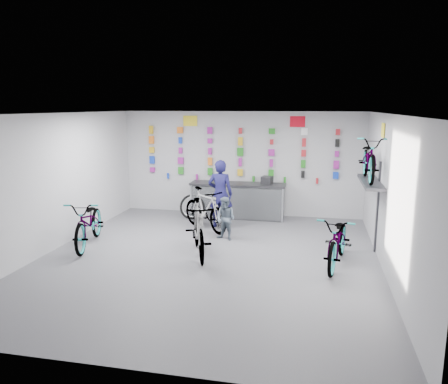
% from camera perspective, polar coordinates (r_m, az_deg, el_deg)
% --- Properties ---
extents(floor, '(8.00, 8.00, 0.00)m').
position_cam_1_polar(floor, '(9.26, -2.11, -8.71)').
color(floor, '#4E4D52').
rests_on(floor, ground).
extents(ceiling, '(8.00, 8.00, 0.00)m').
position_cam_1_polar(ceiling, '(8.71, -2.25, 10.19)').
color(ceiling, white).
rests_on(ceiling, wall_back).
extents(wall_back, '(7.00, 0.00, 7.00)m').
position_cam_1_polar(wall_back, '(12.74, 2.18, 3.73)').
color(wall_back, '#BBBBBE').
rests_on(wall_back, floor).
extents(wall_front, '(7.00, 0.00, 7.00)m').
position_cam_1_polar(wall_front, '(5.20, -12.98, -7.64)').
color(wall_front, '#BBBBBE').
rests_on(wall_front, floor).
extents(wall_left, '(0.00, 8.00, 8.00)m').
position_cam_1_polar(wall_left, '(10.28, -21.48, 1.16)').
color(wall_left, '#BBBBBE').
rests_on(wall_left, floor).
extents(wall_right, '(0.00, 8.00, 8.00)m').
position_cam_1_polar(wall_right, '(8.72, 20.75, -0.46)').
color(wall_right, '#BBBBBE').
rests_on(wall_right, floor).
extents(counter, '(2.70, 0.66, 1.00)m').
position_cam_1_polar(counter, '(12.46, 1.79, -1.16)').
color(counter, black).
rests_on(counter, floor).
extents(merch_wall, '(5.55, 0.08, 1.57)m').
position_cam_1_polar(merch_wall, '(12.64, 1.88, 4.96)').
color(merch_wall, '#9B1E8B').
rests_on(merch_wall, wall_back).
extents(wall_bracket, '(0.39, 1.90, 2.00)m').
position_cam_1_polar(wall_bracket, '(9.87, 18.71, 0.75)').
color(wall_bracket, '#333338').
rests_on(wall_bracket, wall_right).
extents(sign_left, '(0.42, 0.02, 0.30)m').
position_cam_1_polar(sign_left, '(12.95, -4.44, 9.25)').
color(sign_left, yellow).
rests_on(sign_left, wall_back).
extents(sign_right, '(0.42, 0.02, 0.30)m').
position_cam_1_polar(sign_right, '(12.45, 9.58, 9.05)').
color(sign_right, red).
rests_on(sign_right, wall_back).
extents(sign_side, '(0.02, 0.40, 0.30)m').
position_cam_1_polar(sign_side, '(9.76, 20.04, 7.58)').
color(sign_side, yellow).
rests_on(sign_side, wall_right).
extents(bike_left, '(1.22, 2.21, 1.10)m').
position_cam_1_polar(bike_left, '(10.41, -17.20, -3.80)').
color(bike_left, gray).
rests_on(bike_left, floor).
extents(bike_center, '(1.21, 2.05, 1.19)m').
position_cam_1_polar(bike_center, '(9.28, -3.34, -4.81)').
color(bike_center, gray).
rests_on(bike_center, floor).
extents(bike_right, '(1.06, 2.11, 1.06)m').
position_cam_1_polar(bike_right, '(9.03, 14.74, -6.08)').
color(bike_right, gray).
rests_on(bike_right, floor).
extents(bike_service, '(1.71, 1.58, 1.09)m').
position_cam_1_polar(bike_service, '(11.21, -2.48, -2.26)').
color(bike_service, gray).
rests_on(bike_service, floor).
extents(bike_wall, '(0.63, 1.80, 0.95)m').
position_cam_1_polar(bike_wall, '(9.78, 18.47, 4.17)').
color(bike_wall, gray).
rests_on(bike_wall, wall_bracket).
extents(clerk, '(0.66, 0.44, 1.79)m').
position_cam_1_polar(clerk, '(11.38, -0.50, -0.24)').
color(clerk, '#151443').
rests_on(clerk, floor).
extents(customer, '(0.62, 0.56, 1.04)m').
position_cam_1_polar(customer, '(10.38, 0.22, -3.50)').
color(customer, '#515F6E').
rests_on(customer, floor).
extents(spare_wheel, '(0.73, 0.33, 0.70)m').
position_cam_1_polar(spare_wheel, '(12.42, -4.20, -1.93)').
color(spare_wheel, black).
rests_on(spare_wheel, floor).
extents(register, '(0.34, 0.35, 0.22)m').
position_cam_1_polar(register, '(12.24, 5.64, 1.54)').
color(register, black).
rests_on(register, counter).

